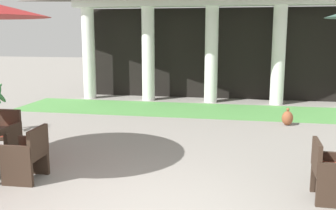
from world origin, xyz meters
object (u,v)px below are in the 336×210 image
at_px(patio_chair_near_foreground_east, 28,155).
at_px(patio_chair_mid_left_west, 331,173).
at_px(patio_chair_near_foreground_north, 2,135).
at_px(terracotta_urn, 287,118).

xyz_separation_m(patio_chair_near_foreground_east, patio_chair_mid_left_west, (4.45, 0.09, -0.01)).
distance_m(patio_chair_near_foreground_north, terracotta_urn, 6.51).
bearing_deg(terracotta_urn, patio_chair_near_foreground_east, -133.25).
bearing_deg(terracotta_urn, patio_chair_mid_left_west, -88.49).
bearing_deg(patio_chair_near_foreground_north, patio_chair_mid_left_west, 168.26).
bearing_deg(patio_chair_near_foreground_east, patio_chair_mid_left_west, -90.76).
height_order(patio_chair_near_foreground_north, patio_chair_mid_left_west, patio_chair_near_foreground_north).
xyz_separation_m(patio_chair_mid_left_west, terracotta_urn, (-0.12, 4.51, -0.20)).
xyz_separation_m(patio_chair_near_foreground_east, terracotta_urn, (4.33, 4.60, -0.21)).
bearing_deg(patio_chair_near_foreground_north, patio_chair_near_foreground_east, 135.04).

